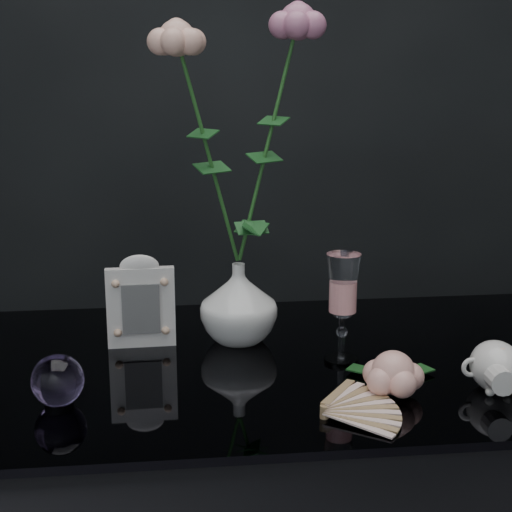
{
  "coord_description": "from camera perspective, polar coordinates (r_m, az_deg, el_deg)",
  "views": [
    {
      "loc": [
        -0.19,
        -1.06,
        1.21
      ],
      "look_at": [
        -0.06,
        0.07,
        0.92
      ],
      "focal_mm": 55.0,
      "sensor_mm": 36.0,
      "label": 1
    }
  ],
  "objects": [
    {
      "name": "vase",
      "position": [
        1.26,
        -1.27,
        -3.44
      ],
      "size": [
        0.16,
        0.16,
        0.13
      ],
      "primitive_type": "imported",
      "rotation": [
        0.0,
        0.0,
        0.4
      ],
      "color": "white",
      "rests_on": "table"
    },
    {
      "name": "wine_glass",
      "position": [
        1.18,
        6.31,
        -3.82
      ],
      "size": [
        0.06,
        0.06,
        0.17
      ],
      "primitive_type": null,
      "rotation": [
        0.0,
        0.0,
        0.07
      ],
      "color": "white",
      "rests_on": "table"
    },
    {
      "name": "picture_frame",
      "position": [
        1.25,
        -8.39,
        -3.24
      ],
      "size": [
        0.11,
        0.09,
        0.15
      ],
      "primitive_type": null,
      "rotation": [
        0.0,
        0.0,
        0.03
      ],
      "color": "silver",
      "rests_on": "table"
    },
    {
      "name": "paperweight",
      "position": [
        1.08,
        -14.23,
        -8.76
      ],
      "size": [
        0.07,
        0.07,
        0.07
      ],
      "primitive_type": null,
      "rotation": [
        0.0,
        0.0,
        -0.01
      ],
      "color": "#9677C2",
      "rests_on": "table"
    },
    {
      "name": "paper_fan",
      "position": [
        1.02,
        5.01,
        -11.14
      ],
      "size": [
        0.23,
        0.2,
        0.02
      ],
      "primitive_type": null,
      "rotation": [
        0.0,
        0.0,
        -0.3
      ],
      "color": "beige",
      "rests_on": "table"
    },
    {
      "name": "loose_rose",
      "position": [
        1.09,
        9.93,
        -8.41
      ],
      "size": [
        0.15,
        0.19,
        0.06
      ],
      "primitive_type": null,
      "rotation": [
        0.0,
        0.0,
        -0.06
      ],
      "color": "#DC9B8E",
      "rests_on": "table"
    },
    {
      "name": "pearl_jar",
      "position": [
        1.14,
        17.08,
        -7.52
      ],
      "size": [
        0.25,
        0.26,
        0.07
      ],
      "primitive_type": null,
      "rotation": [
        0.0,
        0.0,
        -0.02
      ],
      "color": "silver",
      "rests_on": "table"
    },
    {
      "name": "roses",
      "position": [
        1.21,
        -1.0,
        9.43
      ],
      "size": [
        0.26,
        0.12,
        0.45
      ],
      "color": "#E3A792",
      "rests_on": "vase"
    }
  ]
}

